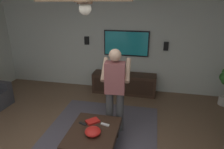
{
  "coord_description": "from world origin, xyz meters",
  "views": [
    {
      "loc": [
        -2.29,
        -1.04,
        2.45
      ],
      "look_at": [
        1.12,
        -0.32,
        1.14
      ],
      "focal_mm": 32.54,
      "sensor_mm": 36.0,
      "label": 1
    }
  ],
  "objects": [
    {
      "name": "wall_speaker_right",
      "position": [
        3.01,
        0.79,
        1.36
      ],
      "size": [
        0.06,
        0.12,
        0.22
      ],
      "primitive_type": "cube",
      "color": "black"
    },
    {
      "name": "media_console",
      "position": [
        2.76,
        -0.31,
        0.28
      ],
      "size": [
        0.45,
        1.7,
        0.55
      ],
      "rotation": [
        0.0,
        0.0,
        3.14
      ],
      "color": "#332116",
      "rests_on": "ground"
    },
    {
      "name": "wall_back_tv",
      "position": [
        3.09,
        0.0,
        1.36
      ],
      "size": [
        0.1,
        6.71,
        2.72
      ],
      "primitive_type": "cube",
      "color": "#B2B7AD",
      "rests_on": "ground"
    },
    {
      "name": "bowl",
      "position": [
        0.29,
        -0.18,
        0.46
      ],
      "size": [
        0.26,
        0.26,
        0.12
      ],
      "primitive_type": "ellipsoid",
      "color": "red",
      "rests_on": "coffee_table"
    },
    {
      "name": "remote_black",
      "position": [
        0.53,
        0.07,
        0.41
      ],
      "size": [
        0.09,
        0.16,
        0.02
      ],
      "primitive_type": "cube",
      "rotation": [
        0.0,
        0.0,
        4.36
      ],
      "color": "black",
      "rests_on": "coffee_table"
    },
    {
      "name": "person_standing",
      "position": [
        1.06,
        -0.39,
        0.93
      ],
      "size": [
        0.56,
        0.57,
        1.64
      ],
      "rotation": [
        0.0,
        0.0,
        0.08
      ],
      "color": "#3F3F3F",
      "rests_on": "ground"
    },
    {
      "name": "wall_speaker_left",
      "position": [
        3.01,
        -1.34,
        1.3
      ],
      "size": [
        0.06,
        0.12,
        0.22
      ],
      "primitive_type": "cube",
      "color": "black"
    },
    {
      "name": "ceiling_fan",
      "position": [
        0.28,
        -0.15,
        2.39
      ],
      "size": [
        1.18,
        1.17,
        0.46
      ],
      "color": "#4C3828"
    },
    {
      "name": "vase_round",
      "position": [
        2.81,
        -0.26,
        0.66
      ],
      "size": [
        0.22,
        0.22,
        0.22
      ],
      "primitive_type": "sphere",
      "color": "orange",
      "rests_on": "media_console"
    },
    {
      "name": "remote_grey",
      "position": [
        0.37,
        -0.11,
        0.41
      ],
      "size": [
        0.1,
        0.16,
        0.02
      ],
      "primitive_type": "cube",
      "rotation": [
        0.0,
        0.0,
        4.33
      ],
      "color": "slate",
      "rests_on": "coffee_table"
    },
    {
      "name": "remote_white",
      "position": [
        0.59,
        -0.31,
        0.41
      ],
      "size": [
        0.07,
        0.16,
        0.02
      ],
      "primitive_type": "cube",
      "rotation": [
        0.0,
        0.0,
        4.5
      ],
      "color": "white",
      "rests_on": "coffee_table"
    },
    {
      "name": "area_rug",
      "position": [
        0.59,
        -0.15,
        0.01
      ],
      "size": [
        2.87,
        2.14,
        0.01
      ],
      "primitive_type": "cube",
      "color": "#514C56",
      "rests_on": "ground"
    },
    {
      "name": "book",
      "position": [
        0.63,
        -0.08,
        0.42
      ],
      "size": [
        0.27,
        0.27,
        0.04
      ],
      "primitive_type": "cube",
      "rotation": [
        0.0,
        0.0,
        2.34
      ],
      "color": "red",
      "rests_on": "coffee_table"
    },
    {
      "name": "tv",
      "position": [
        3.0,
        -0.31,
        1.33
      ],
      "size": [
        0.05,
        1.2,
        0.67
      ],
      "rotation": [
        0.0,
        0.0,
        3.14
      ],
      "color": "black"
    },
    {
      "name": "coffee_table",
      "position": [
        0.39,
        -0.15,
        0.3
      ],
      "size": [
        1.0,
        0.8,
        0.4
      ],
      "color": "#332116",
      "rests_on": "ground"
    }
  ]
}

